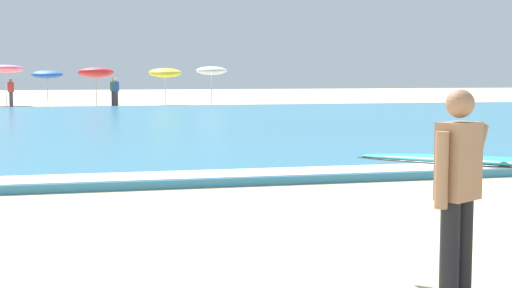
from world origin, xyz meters
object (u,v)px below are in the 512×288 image
object	(u,v)px
beachgoer_near_row_left	(11,92)
beachgoer_near_row_right	(113,91)
beach_umbrella_3	(47,74)
beach_umbrella_5	(165,73)
beach_umbrella_4	(96,72)
surfer_with_board	(475,177)
beach_umbrella_2	(5,69)
beachgoer_near_row_mid	(116,91)
beach_umbrella_6	(212,71)

from	to	relation	value
beachgoer_near_row_left	beachgoer_near_row_right	world-z (taller)	same
beach_umbrella_3	beach_umbrella_5	xyz separation A→B (m)	(6.70, 1.23, 0.09)
beach_umbrella_3	beach_umbrella_4	world-z (taller)	beach_umbrella_4
surfer_with_board	beachgoer_near_row_right	distance (m)	37.86
surfer_with_board	beach_umbrella_2	bearing A→B (deg)	100.27
beach_umbrella_2	beach_umbrella_3	xyz separation A→B (m)	(2.40, -2.05, -0.31)
beach_umbrella_4	beachgoer_near_row_right	xyz separation A→B (m)	(0.94, -0.45, -1.06)
beach_umbrella_3	beachgoer_near_row_right	bearing A→B (deg)	4.40
beach_umbrella_3	beachgoer_near_row_left	size ratio (longest dim) A/B	1.31
surfer_with_board	beachgoer_near_row_right	xyz separation A→B (m)	(-1.17, 37.84, -0.19)
beach_umbrella_5	beachgoer_near_row_mid	world-z (taller)	beach_umbrella_5
beachgoer_near_row_left	beachgoer_near_row_right	xyz separation A→B (m)	(5.49, 0.99, 0.00)
beach_umbrella_6	beachgoer_near_row_mid	xyz separation A→B (m)	(-5.52, -0.21, -1.16)
beach_umbrella_6	beachgoer_near_row_left	size ratio (longest dim) A/B	1.43
beach_umbrella_6	beachgoer_near_row_right	world-z (taller)	beach_umbrella_6
beach_umbrella_5	beachgoer_near_row_left	world-z (taller)	beach_umbrella_5
beach_umbrella_3	beach_umbrella_5	world-z (taller)	beach_umbrella_5
beachgoer_near_row_mid	beachgoer_near_row_right	distance (m)	0.49
beach_umbrella_2	beachgoer_near_row_mid	bearing A→B (deg)	-20.00
beach_umbrella_6	beachgoer_near_row_right	bearing A→B (deg)	177.37
beachgoer_near_row_mid	beach_umbrella_6	bearing A→B (deg)	2.14
beach_umbrella_2	beach_umbrella_4	distance (m)	5.24
beach_umbrella_5	beachgoer_near_row_mid	distance (m)	3.43
beach_umbrella_3	surfer_with_board	bearing A→B (deg)	-82.76
beachgoer_near_row_mid	beachgoer_near_row_right	xyz separation A→B (m)	(-0.16, 0.47, 0.00)
beach_umbrella_2	beach_umbrella_3	distance (m)	3.17
surfer_with_board	beachgoer_near_row_mid	bearing A→B (deg)	91.55
surfer_with_board	beachgoer_near_row_mid	size ratio (longest dim) A/B	1.62
beach_umbrella_2	beachgoer_near_row_left	xyz separation A→B (m)	(0.51, -2.76, -1.26)
beach_umbrella_4	beach_umbrella_6	world-z (taller)	beach_umbrella_4
beach_umbrella_4	beach_umbrella_5	xyz separation A→B (m)	(4.03, 0.50, -0.02)
surfer_with_board	beach_umbrella_5	size ratio (longest dim) A/B	1.16
beach_umbrella_6	beachgoer_near_row_right	size ratio (longest dim) A/B	1.43
beachgoer_near_row_right	beach_umbrella_5	bearing A→B (deg)	17.03
surfer_with_board	beach_umbrella_5	bearing A→B (deg)	87.15
surfer_with_board	beach_umbrella_3	distance (m)	37.87
beach_umbrella_3	beach_umbrella_6	xyz separation A→B (m)	(9.28, 0.02, 0.21)
beach_umbrella_4	beachgoer_near_row_right	size ratio (longest dim) A/B	1.43
surfer_with_board	beachgoer_near_row_left	distance (m)	37.45
beach_umbrella_5	beachgoer_near_row_right	distance (m)	3.40
beachgoer_near_row_right	beach_umbrella_4	bearing A→B (deg)	154.28
beach_umbrella_5	beachgoer_near_row_right	bearing A→B (deg)	-162.97
surfer_with_board	beach_umbrella_4	distance (m)	38.36
beach_umbrella_2	beachgoer_near_row_mid	world-z (taller)	beach_umbrella_2
surfer_with_board	beachgoer_near_row_right	size ratio (longest dim) A/B	1.62
beach_umbrella_3	beachgoer_near_row_left	bearing A→B (deg)	-159.45
beach_umbrella_2	beachgoer_near_row_left	size ratio (longest dim) A/B	1.52
beach_umbrella_3	beachgoer_near_row_right	distance (m)	3.74
beach_umbrella_3	beachgoer_near_row_right	size ratio (longest dim) A/B	1.31
beach_umbrella_4	beach_umbrella_6	size ratio (longest dim) A/B	1.00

